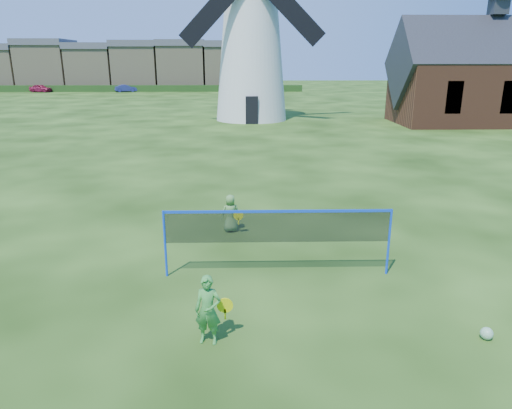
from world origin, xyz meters
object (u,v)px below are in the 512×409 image
Objects in this scene: windmill at (251,43)px; play_ball at (487,333)px; chapel at (488,79)px; car_left at (41,88)px; car_right at (126,88)px; player_girl at (208,310)px; player_boy at (231,213)px; badminton_net at (278,228)px.

windmill is 32.63m from play_ball.
chapel is 63.54m from car_left.
car_left reaches higher than car_right.
car_right is (-17.94, 68.32, -0.07)m from player_girl.
windmill reaches higher than player_girl.
player_boy is 65.39m from car_right.
player_girl is at bearing -92.10° from windmill.
chapel reaches higher than car_left.
badminton_net is 4.70× the size of player_boy.
windmill reaches higher than car_left.
windmill is 1.18× the size of chapel.
player_boy is at bearing -92.06° from windmill.
windmill reaches higher than chapel.
player_girl is 1.16× the size of player_boy.
chapel reaches higher than play_ball.
badminton_net reaches higher than car_right.
windmill is 18.33m from chapel.
badminton_net is (0.18, -29.23, -4.88)m from windmill.
car_right is (-22.78, 68.34, 0.44)m from play_ball.
car_left is at bearing 131.67° from windmill.
badminton_net is at bearing 102.27° from player_boy.
player_girl is at bearing -123.32° from chapel.
chapel reaches higher than player_boy.
windmill is at bearing 96.57° from play_ball.
chapel is at bearing 56.12° from badminton_net.
windmill is 4.95× the size of car_right.
player_girl reaches higher than play_ball.
badminton_net is 4.50m from play_ball.
car_left is 1.03× the size of car_right.
car_left is (-31.01, 68.01, -0.03)m from player_girl.
windmill is at bearing -101.30° from player_boy.
chapel is (17.91, -2.83, -2.68)m from windmill.
car_right reaches higher than play_ball.
car_left is (-32.18, 36.16, -5.44)m from windmill.
windmill is 41.53m from car_right.
windmill is 32.33m from player_girl.
car_left is at bearing 117.79° from play_ball.
play_ball is at bearing -37.22° from badminton_net.
chapel is at bearing 63.89° from play_ball.
badminton_net is 22.95× the size of play_ball.
windmill is 15.42× the size of player_boy.
car_right is (-19.30, 65.69, -0.59)m from badminton_net.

